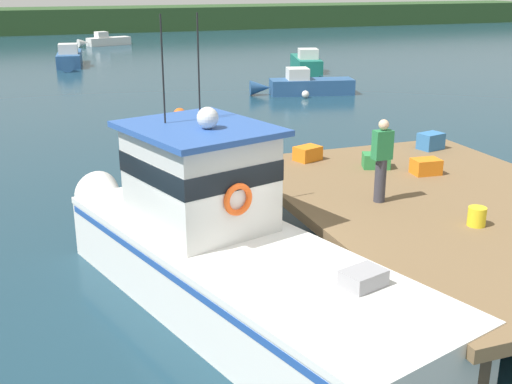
# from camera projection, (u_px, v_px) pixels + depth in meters

# --- Properties ---
(ground_plane) EXTENTS (200.00, 200.00, 0.00)m
(ground_plane) POSITION_uv_depth(u_px,v_px,m) (218.00, 297.00, 11.33)
(ground_plane) COLOR #193847
(dock) EXTENTS (6.00, 9.00, 1.20)m
(dock) POSITION_uv_depth(u_px,v_px,m) (452.00, 208.00, 12.55)
(dock) COLOR #4C3D2D
(dock) RESTS_ON ground
(main_fishing_boat) EXTENTS (4.74, 9.91, 4.80)m
(main_fishing_boat) POSITION_uv_depth(u_px,v_px,m) (221.00, 247.00, 10.92)
(main_fishing_boat) COLOR white
(main_fishing_boat) RESTS_ON ground
(crate_stack_mid_dock) EXTENTS (0.63, 0.49, 0.34)m
(crate_stack_mid_dock) POSITION_uv_depth(u_px,v_px,m) (426.00, 167.00, 14.26)
(crate_stack_mid_dock) COLOR orange
(crate_stack_mid_dock) RESTS_ON dock
(crate_single_far) EXTENTS (0.69, 0.57, 0.42)m
(crate_single_far) POSITION_uv_depth(u_px,v_px,m) (431.00, 141.00, 16.33)
(crate_single_far) COLOR #3370B2
(crate_single_far) RESTS_ON dock
(crate_stack_near_edge) EXTENTS (0.72, 0.63, 0.33)m
(crate_stack_near_edge) POSITION_uv_depth(u_px,v_px,m) (376.00, 161.00, 14.74)
(crate_stack_near_edge) COLOR #2D8442
(crate_stack_near_edge) RESTS_ON dock
(crate_single_by_cleat) EXTENTS (0.71, 0.62, 0.34)m
(crate_single_by_cleat) POSITION_uv_depth(u_px,v_px,m) (308.00, 153.00, 15.34)
(crate_single_by_cleat) COLOR orange
(crate_single_by_cleat) RESTS_ON dock
(bait_bucket) EXTENTS (0.32, 0.32, 0.34)m
(bait_bucket) POSITION_uv_depth(u_px,v_px,m) (477.00, 216.00, 11.28)
(bait_bucket) COLOR yellow
(bait_bucket) RESTS_ON dock
(deckhand_further_back) EXTENTS (0.36, 0.22, 1.63)m
(deckhand_further_back) POSITION_uv_depth(u_px,v_px,m) (382.00, 159.00, 12.28)
(deckhand_further_back) COLOR #383842
(deckhand_further_back) RESTS_ON dock
(moored_boat_outer_mooring) EXTENTS (4.52, 2.14, 1.13)m
(moored_boat_outer_mooring) POSITION_uv_depth(u_px,v_px,m) (105.00, 41.00, 53.44)
(moored_boat_outer_mooring) COLOR silver
(moored_boat_outer_mooring) RESTS_ON ground
(moored_boat_mid_harbor) EXTENTS (5.09, 2.13, 1.27)m
(moored_boat_mid_harbor) POSITION_uv_depth(u_px,v_px,m) (304.00, 85.00, 30.93)
(moored_boat_mid_harbor) COLOR #285184
(moored_boat_mid_harbor) RESTS_ON ground
(moored_boat_off_the_point) EXTENTS (1.97, 5.76, 1.44)m
(moored_boat_off_the_point) POSITION_uv_depth(u_px,v_px,m) (69.00, 58.00, 40.82)
(moored_boat_off_the_point) COLOR #285184
(moored_boat_off_the_point) RESTS_ON ground
(moored_boat_far_left) EXTENTS (2.49, 5.48, 1.37)m
(moored_boat_far_left) POSITION_uv_depth(u_px,v_px,m) (307.00, 63.00, 38.67)
(moored_boat_far_left) COLOR #196B5B
(moored_boat_far_left) RESTS_ON ground
(mooring_buoy_outer) EXTENTS (0.35, 0.35, 0.35)m
(mooring_buoy_outer) POSITION_uv_depth(u_px,v_px,m) (305.00, 94.00, 30.07)
(mooring_buoy_outer) COLOR silver
(mooring_buoy_outer) RESTS_ON ground
(mooring_buoy_channel_marker) EXTENTS (0.51, 0.51, 0.51)m
(mooring_buoy_channel_marker) POSITION_uv_depth(u_px,v_px,m) (180.00, 114.00, 25.23)
(mooring_buoy_channel_marker) COLOR #EA5B19
(mooring_buoy_channel_marker) RESTS_ON ground
(far_shoreline) EXTENTS (120.00, 8.00, 2.40)m
(far_shoreline) POSITION_uv_depth(u_px,v_px,m) (43.00, 20.00, 66.16)
(far_shoreline) COLOR #284723
(far_shoreline) RESTS_ON ground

